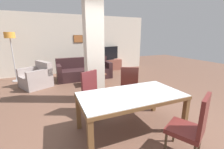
# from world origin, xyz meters

# --- Properties ---
(ground_plane) EXTENTS (18.00, 18.00, 0.00)m
(ground_plane) POSITION_xyz_m (0.00, 0.00, 0.00)
(ground_plane) COLOR brown
(back_wall) EXTENTS (7.20, 0.09, 2.70)m
(back_wall) POSITION_xyz_m (0.00, 5.23, 1.35)
(back_wall) COLOR silver
(back_wall) RESTS_ON ground_plane
(divider_pillar) EXTENTS (0.46, 0.36, 2.70)m
(divider_pillar) POSITION_xyz_m (-0.20, 1.61, 1.35)
(divider_pillar) COLOR silver
(divider_pillar) RESTS_ON ground_plane
(dining_table) EXTENTS (1.87, 0.98, 0.73)m
(dining_table) POSITION_xyz_m (0.00, 0.00, 0.59)
(dining_table) COLOR brown
(dining_table) RESTS_ON ground_plane
(dining_chair_far_right) EXTENTS (0.62, 0.62, 0.99)m
(dining_chair_far_right) POSITION_xyz_m (0.46, 0.88, 0.52)
(dining_chair_far_right) COLOR #5D2821
(dining_chair_far_right) RESTS_ON ground_plane
(dining_chair_near_right) EXTENTS (0.62, 0.62, 0.99)m
(dining_chair_near_right) POSITION_xyz_m (0.46, -0.91, 0.52)
(dining_chair_near_right) COLOR maroon
(dining_chair_near_right) RESTS_ON ground_plane
(dining_chair_far_left) EXTENTS (0.62, 0.62, 0.99)m
(dining_chair_far_left) POSITION_xyz_m (-0.46, 0.86, 0.52)
(dining_chair_far_left) COLOR maroon
(dining_chair_far_left) RESTS_ON ground_plane
(sofa) EXTENTS (2.17, 0.88, 0.85)m
(sofa) POSITION_xyz_m (0.02, 3.89, 0.29)
(sofa) COLOR #341E20
(sofa) RESTS_ON ground_plane
(armchair) EXTENTS (1.16, 1.18, 0.85)m
(armchair) POSITION_xyz_m (-1.76, 3.50, 0.30)
(armchair) COLOR #A3948F
(armchair) RESTS_ON ground_plane
(coffee_table) EXTENTS (0.72, 0.55, 0.43)m
(coffee_table) POSITION_xyz_m (0.17, 2.90, 0.22)
(coffee_table) COLOR brown
(coffee_table) RESTS_ON ground_plane
(bottle) EXTENTS (0.07, 0.07, 0.30)m
(bottle) POSITION_xyz_m (0.18, 2.98, 0.55)
(bottle) COLOR #4C2D14
(bottle) RESTS_ON coffee_table
(tv_stand) EXTENTS (1.20, 0.40, 0.55)m
(tv_stand) POSITION_xyz_m (1.61, 4.95, 0.27)
(tv_stand) COLOR #925142
(tv_stand) RESTS_ON ground_plane
(tv_screen) EXTENTS (1.02, 0.38, 0.67)m
(tv_screen) POSITION_xyz_m (1.61, 4.95, 0.87)
(tv_screen) COLOR black
(tv_screen) RESTS_ON tv_stand
(floor_lamp) EXTENTS (0.36, 0.36, 1.88)m
(floor_lamp) POSITION_xyz_m (-2.55, 4.57, 1.59)
(floor_lamp) COLOR #B7B7BC
(floor_lamp) RESTS_ON ground_plane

